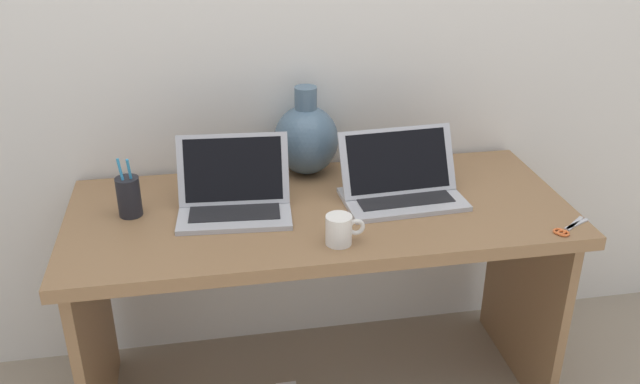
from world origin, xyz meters
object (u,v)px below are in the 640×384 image
object	(u,v)px
green_vase	(306,138)
coffee_mug	(340,230)
laptop_right	(400,182)
scissors	(567,229)
pen_cup	(129,196)
laptop_left	(234,192)

from	to	relation	value
green_vase	coffee_mug	bearing A→B (deg)	-88.17
laptop_right	green_vase	size ratio (longest dim) A/B	1.27
green_vase	scissors	world-z (taller)	green_vase
pen_cup	scissors	distance (m)	1.25
green_vase	coffee_mug	size ratio (longest dim) A/B	2.70
laptop_right	green_vase	distance (m)	0.36
coffee_mug	green_vase	bearing A→B (deg)	91.83
laptop_left	scissors	bearing A→B (deg)	-17.49
coffee_mug	scissors	distance (m)	0.65
green_vase	scissors	distance (m)	0.85
laptop_right	scissors	size ratio (longest dim) A/B	2.71
green_vase	coffee_mug	distance (m)	0.49
laptop_right	coffee_mug	bearing A→B (deg)	-134.67
laptop_left	coffee_mug	xyz separation A→B (m)	(0.27, -0.25, -0.02)
laptop_right	pen_cup	bearing A→B (deg)	178.11
laptop_left	scissors	distance (m)	0.96
pen_cup	scissors	world-z (taller)	pen_cup
coffee_mug	pen_cup	bearing A→B (deg)	154.87
pen_cup	laptop_left	bearing A→B (deg)	-4.09
scissors	coffee_mug	bearing A→B (deg)	176.31
laptop_right	scissors	bearing A→B (deg)	-34.83
laptop_left	scissors	world-z (taller)	laptop_left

